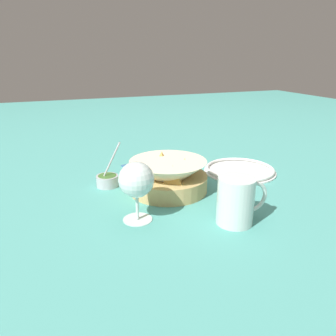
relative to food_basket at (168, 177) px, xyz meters
The scene contains 7 objects.
ground_plane 0.05m from the food_basket, 167.97° to the left, with size 4.00×4.00×0.00m, color teal.
food_basket is the anchor object (origin of this frame).
sauce_cup 0.17m from the food_basket, 148.43° to the left, with size 0.07×0.06×0.12m.
wine_glass 0.19m from the food_basket, 133.31° to the right, with size 0.08×0.08×0.14m.
beer_mug 0.23m from the food_basket, 71.76° to the right, with size 0.12×0.08×0.10m.
side_plate 0.27m from the food_basket, 11.69° to the left, with size 0.22×0.22×0.01m.
napkin 0.23m from the food_basket, 90.95° to the left, with size 0.14×0.10×0.01m.
Camera 1 is at (-0.27, -0.77, 0.35)m, focal length 35.00 mm.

